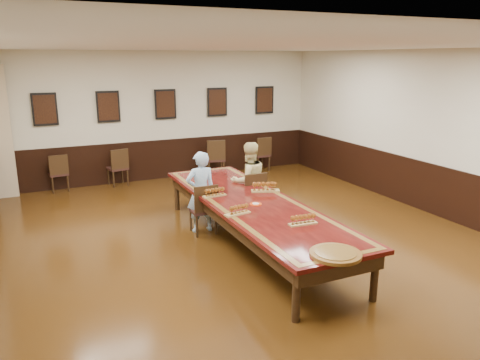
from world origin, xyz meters
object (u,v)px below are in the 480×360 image
chair_man (203,208)px  chair_woman (251,196)px  person_man (201,192)px  person_woman (249,181)px  spare_chair_a (58,172)px  spare_chair_c (215,158)px  carved_platter (335,254)px  spare_chair_b (117,167)px  spare_chair_d (260,154)px  conference_table (253,210)px

chair_man → chair_woman: (1.07, 0.25, 0.02)m
person_man → person_woman: (1.07, 0.25, 0.02)m
person_woman → spare_chair_a: bearing=-48.7°
spare_chair_c → carved_platter: size_ratio=1.47×
chair_man → spare_chair_a: bearing=-60.6°
spare_chair_b → spare_chair_d: size_ratio=0.97×
spare_chair_a → spare_chair_b: bearing=171.0°
spare_chair_c → chair_woman: bearing=91.8°
chair_woman → spare_chair_a: 4.89m
person_man → spare_chair_d: bearing=-128.6°
spare_chair_d → conference_table: size_ratio=0.19×
spare_chair_a → person_man: size_ratio=0.60×
chair_woman → spare_chair_c: size_ratio=0.96×
chair_man → spare_chair_a: 4.49m
person_woman → chair_man: bearing=18.1°
spare_chair_b → carved_platter: (1.26, -7.08, 0.31)m
spare_chair_a → spare_chair_d: (5.19, -0.19, 0.03)m
spare_chair_a → conference_table: spare_chair_a is taller
chair_woman → person_man: bearing=8.0°
spare_chair_b → spare_chair_a: bearing=-13.8°
chair_woman → carved_platter: size_ratio=1.42×
carved_platter → conference_table: bearing=88.5°
chair_woman → spare_chair_b: size_ratio=1.04×
spare_chair_b → conference_table: bearing=95.2°
spare_chair_d → person_man: 4.80m
conference_table → chair_woman: bearing=65.1°
spare_chair_d → carved_platter: bearing=65.3°
spare_chair_d → spare_chair_a: bearing=-6.4°
spare_chair_c → person_man: 3.97m
chair_man → person_man: size_ratio=0.63×
person_man → carved_platter: bearing=99.8°
spare_chair_b → person_man: bearing=91.2°
spare_chair_b → person_man: 3.87m
person_woman → carved_platter: 3.60m
chair_man → chair_woman: size_ratio=0.95×
spare_chair_d → person_man: bearing=45.7°
chair_man → spare_chair_c: (1.71, 3.68, 0.04)m
chair_man → spare_chair_d: size_ratio=0.96×
carved_platter → spare_chair_b: bearing=100.1°
spare_chair_b → person_man: (0.77, -3.78, 0.27)m
person_woman → chair_woman: bearing=90.0°
spare_chair_c → person_man: size_ratio=0.68×
spare_chair_b → spare_chair_c: spare_chair_c is taller
conference_table → spare_chair_b: bearing=105.5°
person_man → carved_platter: 3.34m
spare_chair_b → spare_chair_d: bearing=168.2°
chair_man → chair_woman: bearing=-165.6°
spare_chair_c → chair_man: bearing=77.5°
chair_man → person_woman: bearing=-160.5°
spare_chair_b → conference_table: 4.93m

